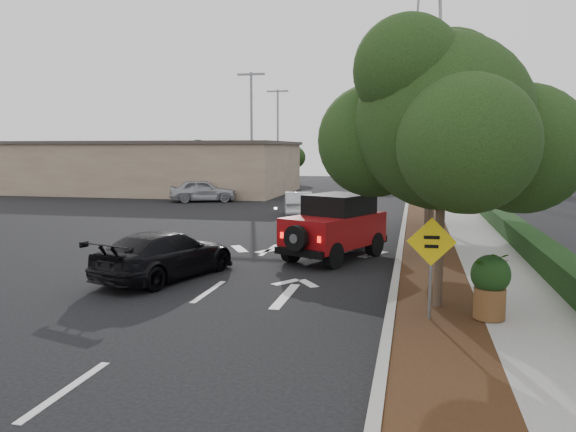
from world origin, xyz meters
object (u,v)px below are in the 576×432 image
(black_suv_oncoming, at_px, (166,254))
(speed_hump_sign, at_px, (431,255))
(red_jeep, at_px, (338,226))
(silver_suv_ahead, at_px, (335,219))

(black_suv_oncoming, relative_size, speed_hump_sign, 2.17)
(red_jeep, bearing_deg, silver_suv_ahead, 123.63)
(red_jeep, xyz_separation_m, silver_suv_ahead, (-0.68, 4.41, -0.31))
(black_suv_oncoming, xyz_separation_m, speed_hump_sign, (7.11, -2.69, 0.80))
(silver_suv_ahead, distance_m, speed_hump_sign, 11.56)
(silver_suv_ahead, height_order, black_suv_oncoming, silver_suv_ahead)
(silver_suv_ahead, bearing_deg, red_jeep, -85.95)
(red_jeep, distance_m, black_suv_oncoming, 5.82)
(red_jeep, height_order, silver_suv_ahead, red_jeep)
(red_jeep, relative_size, black_suv_oncoming, 0.94)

